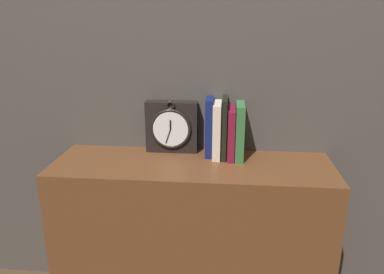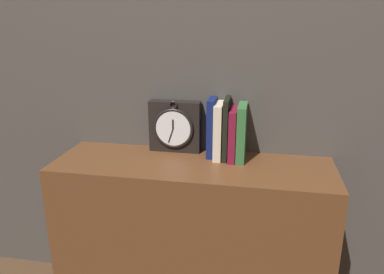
{
  "view_description": "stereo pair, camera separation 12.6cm",
  "coord_description": "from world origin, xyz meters",
  "px_view_note": "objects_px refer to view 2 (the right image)",
  "views": [
    {
      "loc": [
        0.13,
        -1.39,
        1.28
      ],
      "look_at": [
        0.0,
        0.0,
        0.83
      ],
      "focal_mm": 35.0,
      "sensor_mm": 36.0,
      "label": 1
    },
    {
      "loc": [
        0.26,
        -1.37,
        1.28
      ],
      "look_at": [
        0.0,
        0.0,
        0.83
      ],
      "focal_mm": 35.0,
      "sensor_mm": 36.0,
      "label": 2
    }
  ],
  "objects_px": {
    "book_slot2_black": "(226,129)",
    "book_slot4_green": "(242,132)",
    "book_slot0_navy": "(212,128)",
    "clock": "(175,127)",
    "book_slot3_maroon": "(233,134)",
    "book_slot1_cream": "(219,131)"
  },
  "relations": [
    {
      "from": "book_slot0_navy",
      "to": "book_slot2_black",
      "type": "height_order",
      "value": "book_slot2_black"
    },
    {
      "from": "book_slot0_navy",
      "to": "book_slot4_green",
      "type": "xyz_separation_m",
      "value": [
        0.13,
        -0.02,
        -0.01
      ]
    },
    {
      "from": "clock",
      "to": "book_slot3_maroon",
      "type": "height_order",
      "value": "clock"
    },
    {
      "from": "book_slot1_cream",
      "to": "book_slot4_green",
      "type": "xyz_separation_m",
      "value": [
        0.09,
        -0.0,
        -0.0
      ]
    },
    {
      "from": "book_slot2_black",
      "to": "book_slot3_maroon",
      "type": "xyz_separation_m",
      "value": [
        0.03,
        -0.01,
        -0.02
      ]
    },
    {
      "from": "book_slot2_black",
      "to": "book_slot3_maroon",
      "type": "relative_size",
      "value": 1.19
    },
    {
      "from": "book_slot3_maroon",
      "to": "book_slot4_green",
      "type": "distance_m",
      "value": 0.04
    },
    {
      "from": "book_slot1_cream",
      "to": "book_slot2_black",
      "type": "height_order",
      "value": "book_slot2_black"
    },
    {
      "from": "clock",
      "to": "book_slot4_green",
      "type": "height_order",
      "value": "clock"
    },
    {
      "from": "book_slot2_black",
      "to": "book_slot1_cream",
      "type": "bearing_deg",
      "value": -178.92
    },
    {
      "from": "book_slot0_navy",
      "to": "book_slot2_black",
      "type": "distance_m",
      "value": 0.06
    },
    {
      "from": "book_slot2_black",
      "to": "book_slot4_green",
      "type": "relative_size",
      "value": 1.1
    },
    {
      "from": "book_slot0_navy",
      "to": "book_slot4_green",
      "type": "relative_size",
      "value": 1.07
    },
    {
      "from": "book_slot0_navy",
      "to": "book_slot3_maroon",
      "type": "relative_size",
      "value": 1.16
    },
    {
      "from": "clock",
      "to": "book_slot2_black",
      "type": "height_order",
      "value": "book_slot2_black"
    },
    {
      "from": "book_slot0_navy",
      "to": "book_slot1_cream",
      "type": "height_order",
      "value": "book_slot0_navy"
    },
    {
      "from": "book_slot1_cream",
      "to": "book_slot4_green",
      "type": "distance_m",
      "value": 0.09
    },
    {
      "from": "clock",
      "to": "book_slot2_black",
      "type": "relative_size",
      "value": 0.92
    },
    {
      "from": "clock",
      "to": "book_slot4_green",
      "type": "relative_size",
      "value": 1.01
    },
    {
      "from": "book_slot2_black",
      "to": "book_slot0_navy",
      "type": "bearing_deg",
      "value": 167.92
    },
    {
      "from": "book_slot2_black",
      "to": "clock",
      "type": "bearing_deg",
      "value": 170.68
    },
    {
      "from": "clock",
      "to": "book_slot0_navy",
      "type": "xyz_separation_m",
      "value": [
        0.16,
        -0.02,
        0.01
      ]
    }
  ]
}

